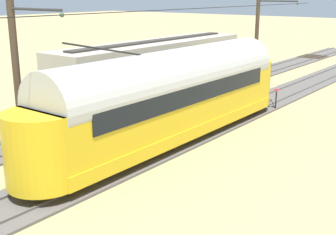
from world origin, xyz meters
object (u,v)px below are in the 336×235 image
Objects in this scene: boxcar_adjacent at (155,71)px; catenary_pole_foreground at (258,40)px; vintage_streetcar at (173,95)px; catenary_pole_mid_near at (19,82)px; switch_stand at (276,98)px.

catenary_pole_foreground is (-2.23, -9.01, 1.30)m from boxcar_adjacent.
vintage_streetcar is at bearing 101.39° from catenary_pole_foreground.
catenary_pole_mid_near reaches higher than boxcar_adjacent.
vintage_streetcar is 6.97m from boxcar_adjacent.
vintage_streetcar reaches higher than boxcar_adjacent.
boxcar_adjacent is at bearing -43.97° from vintage_streetcar.
catenary_pole_foreground is at bearing -52.99° from switch_stand.
boxcar_adjacent is 2.24× the size of catenary_pole_mid_near.
vintage_streetcar is 2.59× the size of catenary_pole_foreground.
catenary_pole_mid_near is at bearing 90.00° from catenary_pole_foreground.
catenary_pole_mid_near reaches higher than switch_stand.
switch_stand is (-4.07, 5.40, -2.76)m from catenary_pole_foreground.
catenary_pole_foreground is at bearing -78.61° from vintage_streetcar.
catenary_pole_mid_near is (2.79, 6.08, 1.21)m from vintage_streetcar.
vintage_streetcar is 14.18m from catenary_pole_foreground.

